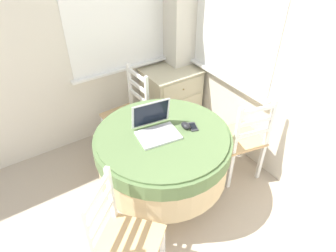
# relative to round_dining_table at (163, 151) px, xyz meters

# --- Properties ---
(corner_room_shell) EXTENTS (4.58, 5.25, 2.55)m
(corner_room_shell) POSITION_rel_round_dining_table_xyz_m (0.16, 0.04, 0.71)
(corner_room_shell) COLOR beige
(corner_room_shell) RESTS_ON ground_plane
(round_dining_table) EXTENTS (1.14, 1.14, 0.76)m
(round_dining_table) POSITION_rel_round_dining_table_xyz_m (0.00, 0.00, 0.00)
(round_dining_table) COLOR #4C3D2D
(round_dining_table) RESTS_ON ground_plane
(laptop) EXTENTS (0.36, 0.33, 0.25)m
(laptop) POSITION_rel_round_dining_table_xyz_m (-0.04, 0.04, 0.24)
(laptop) COLOR silver
(laptop) RESTS_ON round_dining_table
(computer_mouse) EXTENTS (0.06, 0.10, 0.05)m
(computer_mouse) POSITION_rel_round_dining_table_xyz_m (0.20, -0.04, 0.21)
(computer_mouse) COLOR black
(computer_mouse) RESTS_ON round_dining_table
(cell_phone) EXTENTS (0.10, 0.13, 0.01)m
(cell_phone) POSITION_rel_round_dining_table_xyz_m (0.26, -0.06, 0.19)
(cell_phone) COLOR #2D2D33
(cell_phone) RESTS_ON round_dining_table
(dining_chair_near_back_window) EXTENTS (0.43, 0.41, 0.93)m
(dining_chair_near_back_window) POSITION_rel_round_dining_table_xyz_m (0.08, 0.81, -0.12)
(dining_chair_near_back_window) COLOR tan
(dining_chair_near_back_window) RESTS_ON ground_plane
(dining_chair_near_right_window) EXTENTS (0.47, 0.48, 0.93)m
(dining_chair_near_right_window) POSITION_rel_round_dining_table_xyz_m (0.79, -0.16, -0.12)
(dining_chair_near_right_window) COLOR tan
(dining_chair_near_right_window) RESTS_ON ground_plane
(dining_chair_camera_near) EXTENTS (0.57, 0.57, 0.93)m
(dining_chair_camera_near) POSITION_rel_round_dining_table_xyz_m (-0.64, -0.49, -0.12)
(dining_chair_camera_near) COLOR tan
(dining_chair_camera_near) RESTS_ON ground_plane
(corner_cabinet) EXTENTS (0.62, 0.50, 0.72)m
(corner_cabinet) POSITION_rel_round_dining_table_xyz_m (0.74, 0.97, -0.21)
(corner_cabinet) COLOR beige
(corner_cabinet) RESTS_ON ground_plane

